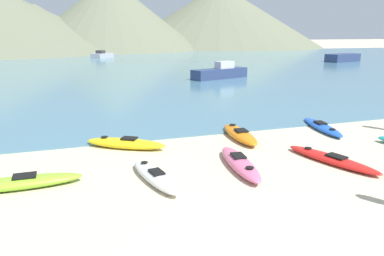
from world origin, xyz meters
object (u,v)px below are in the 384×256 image
object	(u,v)px
kayak_on_sand_6	(155,176)
kayak_on_sand_5	(19,183)
kayak_on_sand_2	(331,159)
moored_boat_3	(102,55)
kayak_on_sand_8	(126,143)
kayak_on_sand_4	(322,127)
moored_boat_0	(220,73)
moored_boat_2	(343,58)
kayak_on_sand_3	(240,163)
kayak_on_sand_1	(240,134)

from	to	relation	value
kayak_on_sand_6	kayak_on_sand_5	bearing A→B (deg)	168.86
kayak_on_sand_2	kayak_on_sand_5	size ratio (longest dim) A/B	1.05
kayak_on_sand_5	moored_boat_3	world-z (taller)	moored_boat_3
kayak_on_sand_6	kayak_on_sand_8	distance (m)	3.33
kayak_on_sand_4	kayak_on_sand_5	size ratio (longest dim) A/B	1.04
kayak_on_sand_2	kayak_on_sand_6	bearing A→B (deg)	176.87
kayak_on_sand_4	moored_boat_3	size ratio (longest dim) A/B	0.87
moored_boat_0	moored_boat_2	size ratio (longest dim) A/B	0.98
kayak_on_sand_3	kayak_on_sand_4	size ratio (longest dim) A/B	0.96
kayak_on_sand_6	moored_boat_2	bearing A→B (deg)	44.18
kayak_on_sand_3	kayak_on_sand_8	xyz separation A→B (m)	(-2.93, 3.13, 0.01)
kayak_on_sand_4	kayak_on_sand_1	bearing A→B (deg)	-178.42
kayak_on_sand_5	moored_boat_2	distance (m)	51.18
kayak_on_sand_6	kayak_on_sand_8	size ratio (longest dim) A/B	0.99
kayak_on_sand_5	moored_boat_2	xyz separation A→B (m)	(38.67, 33.52, 0.44)
kayak_on_sand_3	moored_boat_3	bearing A→B (deg)	88.57
kayak_on_sand_6	moored_boat_0	world-z (taller)	moored_boat_0
kayak_on_sand_4	kayak_on_sand_6	distance (m)	8.63
kayak_on_sand_5	moored_boat_2	bearing A→B (deg)	40.92
moored_boat_3	kayak_on_sand_4	bearing A→B (deg)	-85.52
kayak_on_sand_1	kayak_on_sand_6	size ratio (longest dim) A/B	1.09
kayak_on_sand_2	kayak_on_sand_8	world-z (taller)	kayak_on_sand_8
moored_boat_0	kayak_on_sand_3	bearing A→B (deg)	-111.58
kayak_on_sand_4	moored_boat_3	distance (m)	50.90
kayak_on_sand_5	kayak_on_sand_3	bearing A→B (deg)	-4.66
moored_boat_0	moored_boat_2	xyz separation A→B (m)	(24.21, 12.98, 0.03)
kayak_on_sand_4	kayak_on_sand_8	bearing A→B (deg)	179.67
kayak_on_sand_1	kayak_on_sand_3	size ratio (longest dim) A/B	0.96
kayak_on_sand_5	moored_boat_3	xyz separation A→B (m)	(7.49, 53.33, 0.32)
kayak_on_sand_1	moored_boat_3	world-z (taller)	moored_boat_3
kayak_on_sand_2	moored_boat_3	size ratio (longest dim) A/B	0.88
moored_boat_0	kayak_on_sand_8	bearing A→B (deg)	-122.13
kayak_on_sand_6	kayak_on_sand_4	bearing A→B (deg)	22.25
kayak_on_sand_3	kayak_on_sand_5	bearing A→B (deg)	175.34
kayak_on_sand_6	kayak_on_sand_8	bearing A→B (deg)	94.55
kayak_on_sand_2	moored_boat_3	xyz separation A→B (m)	(-1.60, 54.32, 0.35)
kayak_on_sand_2	moored_boat_3	bearing A→B (deg)	91.68
kayak_on_sand_8	moored_boat_0	world-z (taller)	moored_boat_0
kayak_on_sand_2	moored_boat_2	world-z (taller)	moored_boat_2
kayak_on_sand_8	moored_boat_3	size ratio (longest dim) A/B	0.74
kayak_on_sand_3	moored_boat_0	distance (m)	22.62
kayak_on_sand_5	moored_boat_2	world-z (taller)	moored_boat_2
kayak_on_sand_5	kayak_on_sand_6	bearing A→B (deg)	-11.14
kayak_on_sand_5	kayak_on_sand_8	bearing A→B (deg)	39.26
moored_boat_3	moored_boat_2	bearing A→B (deg)	-32.43
kayak_on_sand_2	kayak_on_sand_8	distance (m)	6.89
kayak_on_sand_5	moored_boat_0	bearing A→B (deg)	54.84
kayak_on_sand_6	moored_boat_3	xyz separation A→B (m)	(4.01, 54.01, 0.32)
kayak_on_sand_1	kayak_on_sand_3	xyz separation A→B (m)	(-1.44, -2.98, -0.01)
kayak_on_sand_2	kayak_on_sand_6	distance (m)	5.61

